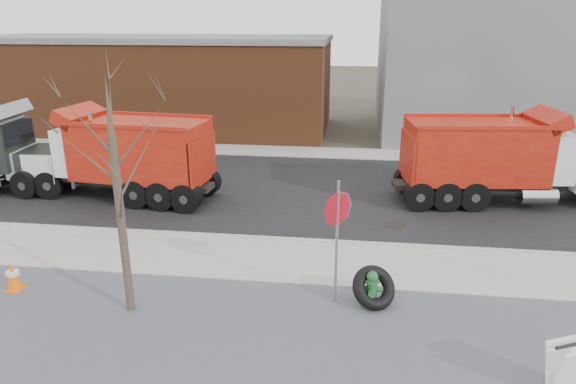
# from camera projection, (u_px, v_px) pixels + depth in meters

# --- Properties ---
(ground) EXTENTS (120.00, 120.00, 0.00)m
(ground) POSITION_uv_depth(u_px,v_px,m) (287.00, 266.00, 13.56)
(ground) COLOR #383328
(ground) RESTS_ON ground
(gravel_verge) EXTENTS (60.00, 5.00, 0.03)m
(gravel_verge) POSITION_uv_depth(u_px,v_px,m) (265.00, 345.00, 10.27)
(gravel_verge) COLOR slate
(gravel_verge) RESTS_ON ground
(sidewalk) EXTENTS (60.00, 2.50, 0.06)m
(sidewalk) POSITION_uv_depth(u_px,v_px,m) (289.00, 261.00, 13.79)
(sidewalk) COLOR #9E9B93
(sidewalk) RESTS_ON ground
(curb) EXTENTS (60.00, 0.15, 0.11)m
(curb) POSITION_uv_depth(u_px,v_px,m) (294.00, 240.00, 15.00)
(curb) COLOR #9E9B93
(curb) RESTS_ON ground
(road) EXTENTS (60.00, 9.40, 0.02)m
(road) POSITION_uv_depth(u_px,v_px,m) (309.00, 190.00, 19.47)
(road) COLOR black
(road) RESTS_ON ground
(far_sidewalk) EXTENTS (60.00, 2.00, 0.06)m
(far_sidewalk) POSITION_uv_depth(u_px,v_px,m) (319.00, 153.00, 24.82)
(far_sidewalk) COLOR #9E9B93
(far_sidewalk) RESTS_ON ground
(building_grey) EXTENTS (12.00, 10.00, 8.00)m
(building_grey) POSITION_uv_depth(u_px,v_px,m) (493.00, 61.00, 28.08)
(building_grey) COLOR gray
(building_grey) RESTS_ON ground
(building_brick) EXTENTS (20.20, 8.20, 5.30)m
(building_brick) POSITION_uv_depth(u_px,v_px,m) (155.00, 82.00, 29.88)
(building_brick) COLOR brown
(building_brick) RESTS_ON ground
(bare_tree) EXTENTS (3.20, 3.20, 5.20)m
(bare_tree) POSITION_uv_depth(u_px,v_px,m) (115.00, 169.00, 10.45)
(bare_tree) COLOR #382D23
(bare_tree) RESTS_ON ground
(fire_hydrant) EXTENTS (0.50, 0.49, 0.89)m
(fire_hydrant) POSITION_uv_depth(u_px,v_px,m) (372.00, 291.00, 11.53)
(fire_hydrant) COLOR #256134
(fire_hydrant) RESTS_ON ground
(truck_tire) EXTENTS (1.33, 1.26, 0.99)m
(truck_tire) POSITION_uv_depth(u_px,v_px,m) (374.00, 288.00, 11.55)
(truck_tire) COLOR black
(truck_tire) RESTS_ON ground
(stop_sign) EXTENTS (0.58, 0.59, 2.94)m
(stop_sign) POSITION_uv_depth(u_px,v_px,m) (337.00, 222.00, 11.17)
(stop_sign) COLOR gray
(stop_sign) RESTS_ON ground
(sandwich_board) EXTENTS (0.85, 0.72, 1.02)m
(sandwich_board) POSITION_uv_depth(u_px,v_px,m) (569.00, 369.00, 8.76)
(sandwich_board) COLOR white
(sandwich_board) RESTS_ON ground
(traffic_cone_near) EXTENTS (0.39, 0.39, 0.75)m
(traffic_cone_near) POSITION_uv_depth(u_px,v_px,m) (13.00, 276.00, 12.23)
(traffic_cone_near) COLOR #FE6308
(traffic_cone_near) RESTS_ON ground
(dump_truck_red_a) EXTENTS (8.14, 3.06, 3.26)m
(dump_truck_red_a) POSITION_uv_depth(u_px,v_px,m) (503.00, 157.00, 17.75)
(dump_truck_red_a) COLOR black
(dump_truck_red_a) RESTS_ON ground
(dump_truck_red_b) EXTENTS (7.75, 2.95, 3.24)m
(dump_truck_red_b) POSITION_uv_depth(u_px,v_px,m) (118.00, 153.00, 18.23)
(dump_truck_red_b) COLOR black
(dump_truck_red_b) RESTS_ON ground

